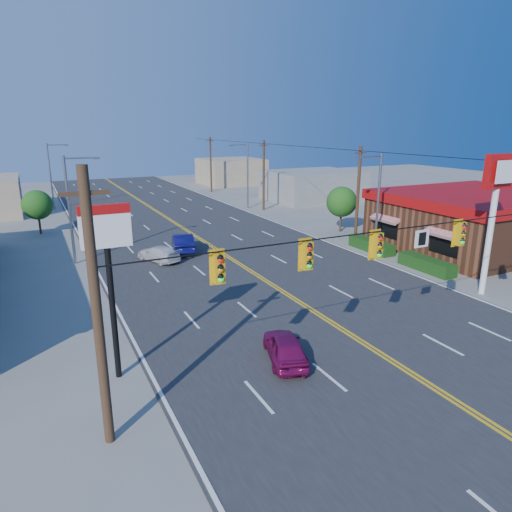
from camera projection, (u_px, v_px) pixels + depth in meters
name	position (u px, v px, depth m)	size (l,w,h in m)	color
ground	(389.00, 361.00, 20.20)	(160.00, 160.00, 0.00)	gray
road	(220.00, 252.00, 37.44)	(20.00, 120.00, 0.06)	#2D2D30
signal_span	(397.00, 255.00, 18.81)	(24.32, 0.34, 9.00)	#47301E
kfc	(475.00, 220.00, 38.36)	(16.30, 12.40, 4.70)	brown
kfc_pylon	(495.00, 197.00, 26.67)	(2.20, 0.36, 8.50)	white
pizza_hut_sign	(108.00, 257.00, 17.55)	(1.90, 0.30, 6.85)	black
streetlight_se	(376.00, 199.00, 35.62)	(2.55, 0.25, 8.00)	gray
streetlight_ne	(246.00, 172.00, 56.31)	(2.55, 0.25, 8.00)	gray
streetlight_sw	(72.00, 204.00, 33.33)	(2.55, 0.25, 8.00)	gray
streetlight_nw	(52.00, 173.00, 55.75)	(2.55, 0.25, 8.00)	gray
utility_pole_near	(358.00, 195.00, 39.76)	(0.28, 0.28, 8.40)	#47301E
utility_pole_mid	(264.00, 176.00, 55.27)	(0.28, 0.28, 8.40)	#47301E
utility_pole_far	(211.00, 165.00, 70.79)	(0.28, 0.28, 8.40)	#47301E
tree_kfc_rear	(342.00, 202.00, 44.11)	(2.94, 2.94, 4.41)	#47301E
tree_west	(37.00, 205.00, 43.22)	(2.80, 2.80, 4.20)	#47301E
bld_east_mid	(313.00, 186.00, 63.50)	(12.00, 10.00, 4.00)	gray
bld_east_far	(231.00, 171.00, 81.13)	(10.00, 10.00, 4.40)	tan
car_magenta	(285.00, 348.00, 19.97)	(1.50, 3.73, 1.27)	#7F0E49
car_blue	(183.00, 243.00, 37.39)	(1.58, 4.53, 1.49)	#0D0D4E
car_white	(159.00, 254.00, 34.83)	(1.62, 3.98, 1.16)	silver
car_silver	(115.00, 224.00, 45.70)	(1.78, 3.87, 1.08)	#BAB9BF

